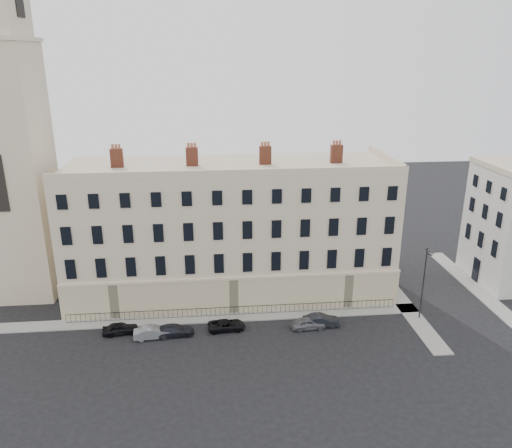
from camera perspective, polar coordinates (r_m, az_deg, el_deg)
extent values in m
plane|color=black|center=(50.39, 4.88, -13.05)|extent=(160.00, 160.00, 0.00)
cube|color=beige|center=(57.28, -2.97, -0.59)|extent=(36.00, 12.00, 15.00)
cube|color=beige|center=(53.89, -2.55, -8.28)|extent=(36.10, 0.18, 4.00)
cube|color=beige|center=(62.72, 13.91, -4.77)|extent=(0.18, 12.10, 4.00)
cube|color=beige|center=(49.43, -2.79, 5.78)|extent=(36.00, 0.35, 0.80)
cube|color=beige|center=(58.67, 14.73, 7.29)|extent=(0.35, 12.00, 0.80)
cube|color=brown|center=(55.82, -15.62, 7.27)|extent=(1.30, 0.70, 2.00)
cube|color=brown|center=(55.00, -7.32, 7.65)|extent=(1.30, 0.70, 2.00)
cube|color=brown|center=(55.33, 1.06, 7.87)|extent=(1.30, 0.70, 2.00)
cube|color=brown|center=(56.81, 9.18, 7.92)|extent=(1.30, 0.70, 2.00)
cube|color=beige|center=(61.30, -26.29, 5.09)|extent=(8.00, 8.00, 28.00)
cube|color=gray|center=(53.98, -6.78, -10.70)|extent=(48.00, 2.00, 0.12)
cube|color=gray|center=(60.47, 15.83, -7.90)|extent=(2.00, 24.00, 0.12)
cube|color=gray|center=(66.23, 23.35, -6.37)|extent=(2.00, 20.00, 0.12)
cube|color=black|center=(53.89, -2.50, -9.46)|extent=(35.00, 0.04, 0.04)
cube|color=black|center=(54.32, -2.49, -10.29)|extent=(35.00, 0.04, 0.04)
imported|color=black|center=(52.66, -15.25, -11.45)|extent=(3.64, 1.90, 1.18)
imported|color=slate|center=(51.23, -11.71, -12.03)|extent=(3.84, 1.68, 1.23)
imported|color=black|center=(51.29, -9.34, -11.89)|extent=(4.06, 1.95, 1.14)
imported|color=black|center=(51.65, -3.38, -11.46)|extent=(3.90, 1.98, 1.06)
imported|color=slate|center=(52.01, 5.97, -11.21)|extent=(3.61, 1.62, 1.21)
imported|color=black|center=(52.59, 7.46, -10.88)|extent=(3.84, 1.50, 1.25)
cylinder|color=#2C2D31|center=(54.74, 18.56, -6.50)|extent=(0.16, 0.16, 8.07)
cylinder|color=#2C2D31|center=(52.59, 19.14, -2.95)|extent=(0.45, 1.50, 0.10)
cube|color=#2C2D31|center=(51.97, 19.28, -3.29)|extent=(0.29, 0.53, 0.12)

